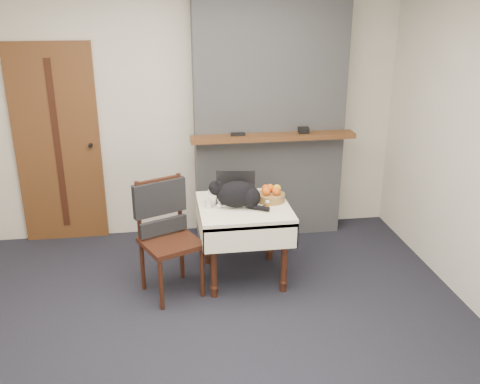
{
  "coord_description": "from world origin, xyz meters",
  "views": [
    {
      "loc": [
        -0.17,
        -3.34,
        2.44
      ],
      "look_at": [
        0.45,
        0.83,
        0.84
      ],
      "focal_mm": 40.0,
      "sensor_mm": 36.0,
      "label": 1
    }
  ],
  "objects_px": {
    "laptop": "(236,193)",
    "fruit_basket": "(271,195)",
    "pill_bottle": "(268,205)",
    "side_table": "(244,217)",
    "cat": "(238,195)",
    "cream_jar": "(208,204)",
    "chair": "(165,221)",
    "door": "(58,145)"
  },
  "relations": [
    {
      "from": "side_table",
      "to": "laptop",
      "type": "xyz_separation_m",
      "value": [
        -0.05,
        0.13,
        0.18
      ]
    },
    {
      "from": "cream_jar",
      "to": "chair",
      "type": "bearing_deg",
      "value": -168.64
    },
    {
      "from": "door",
      "to": "pill_bottle",
      "type": "height_order",
      "value": "door"
    },
    {
      "from": "door",
      "to": "side_table",
      "type": "height_order",
      "value": "door"
    },
    {
      "from": "cat",
      "to": "pill_bottle",
      "type": "relative_size",
      "value": 6.86
    },
    {
      "from": "door",
      "to": "laptop",
      "type": "bearing_deg",
      "value": -30.42
    },
    {
      "from": "door",
      "to": "cat",
      "type": "xyz_separation_m",
      "value": [
        1.64,
        -1.12,
        -0.19
      ]
    },
    {
      "from": "side_table",
      "to": "cat",
      "type": "bearing_deg",
      "value": -149.51
    },
    {
      "from": "door",
      "to": "chair",
      "type": "height_order",
      "value": "door"
    },
    {
      "from": "side_table",
      "to": "fruit_basket",
      "type": "relative_size",
      "value": 3.19
    },
    {
      "from": "cat",
      "to": "fruit_basket",
      "type": "height_order",
      "value": "cat"
    },
    {
      "from": "door",
      "to": "cream_jar",
      "type": "bearing_deg",
      "value": -38.62
    },
    {
      "from": "side_table",
      "to": "pill_bottle",
      "type": "bearing_deg",
      "value": -33.44
    },
    {
      "from": "cream_jar",
      "to": "laptop",
      "type": "bearing_deg",
      "value": 29.13
    },
    {
      "from": "cream_jar",
      "to": "pill_bottle",
      "type": "relative_size",
      "value": 0.94
    },
    {
      "from": "laptop",
      "to": "fruit_basket",
      "type": "bearing_deg",
      "value": -3.47
    },
    {
      "from": "side_table",
      "to": "fruit_basket",
      "type": "xyz_separation_m",
      "value": [
        0.25,
        0.06,
        0.17
      ]
    },
    {
      "from": "chair",
      "to": "door",
      "type": "bearing_deg",
      "value": 106.39
    },
    {
      "from": "fruit_basket",
      "to": "laptop",
      "type": "bearing_deg",
      "value": 168.0
    },
    {
      "from": "cat",
      "to": "pill_bottle",
      "type": "bearing_deg",
      "value": -8.75
    },
    {
      "from": "pill_bottle",
      "to": "fruit_basket",
      "type": "relative_size",
      "value": 0.3
    },
    {
      "from": "side_table",
      "to": "laptop",
      "type": "relative_size",
      "value": 2.02
    },
    {
      "from": "door",
      "to": "cat",
      "type": "distance_m",
      "value": 2.0
    },
    {
      "from": "laptop",
      "to": "pill_bottle",
      "type": "xyz_separation_m",
      "value": [
        0.24,
        -0.25,
        -0.03
      ]
    },
    {
      "from": "laptop",
      "to": "side_table",
      "type": "bearing_deg",
      "value": -58.62
    },
    {
      "from": "side_table",
      "to": "pill_bottle",
      "type": "distance_m",
      "value": 0.27
    },
    {
      "from": "side_table",
      "to": "laptop",
      "type": "distance_m",
      "value": 0.22
    },
    {
      "from": "side_table",
      "to": "fruit_basket",
      "type": "bearing_deg",
      "value": 14.1
    },
    {
      "from": "side_table",
      "to": "cat",
      "type": "height_order",
      "value": "cat"
    },
    {
      "from": "side_table",
      "to": "cream_jar",
      "type": "relative_size",
      "value": 11.26
    },
    {
      "from": "pill_bottle",
      "to": "fruit_basket",
      "type": "distance_m",
      "value": 0.2
    },
    {
      "from": "fruit_basket",
      "to": "cream_jar",
      "type": "bearing_deg",
      "value": -172.07
    },
    {
      "from": "door",
      "to": "side_table",
      "type": "bearing_deg",
      "value": -32.77
    },
    {
      "from": "door",
      "to": "side_table",
      "type": "relative_size",
      "value": 2.56
    },
    {
      "from": "side_table",
      "to": "cream_jar",
      "type": "distance_m",
      "value": 0.34
    },
    {
      "from": "laptop",
      "to": "cat",
      "type": "height_order",
      "value": "cat"
    },
    {
      "from": "fruit_basket",
      "to": "pill_bottle",
      "type": "bearing_deg",
      "value": -109.87
    },
    {
      "from": "pill_bottle",
      "to": "chair",
      "type": "distance_m",
      "value": 0.88
    },
    {
      "from": "cat",
      "to": "laptop",
      "type": "bearing_deg",
      "value": 102.08
    },
    {
      "from": "pill_bottle",
      "to": "door",
      "type": "bearing_deg",
      "value": 147.16
    },
    {
      "from": "side_table",
      "to": "cat",
      "type": "relative_size",
      "value": 1.54
    },
    {
      "from": "door",
      "to": "pill_bottle",
      "type": "distance_m",
      "value": 2.25
    }
  ]
}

